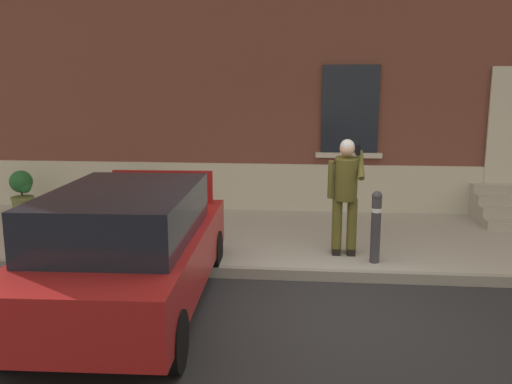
# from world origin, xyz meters

# --- Properties ---
(ground_plane) EXTENTS (80.00, 80.00, 0.00)m
(ground_plane) POSITION_xyz_m (0.00, 0.00, 0.00)
(ground_plane) COLOR #232326
(sidewalk) EXTENTS (24.00, 3.60, 0.15)m
(sidewalk) POSITION_xyz_m (0.00, 2.80, 0.07)
(sidewalk) COLOR #99968E
(sidewalk) RESTS_ON ground
(curb_edge) EXTENTS (24.00, 0.12, 0.15)m
(curb_edge) POSITION_xyz_m (0.00, 0.94, 0.07)
(curb_edge) COLOR gray
(curb_edge) RESTS_ON ground
(building_facade) EXTENTS (24.00, 1.52, 7.50)m
(building_facade) POSITION_xyz_m (0.01, 5.29, 3.73)
(building_facade) COLOR brown
(building_facade) RESTS_ON ground
(hatchback_car_red) EXTENTS (1.91, 4.12, 1.50)m
(hatchback_car_red) POSITION_xyz_m (-2.14, -0.29, 0.79)
(hatchback_car_red) COLOR maroon
(hatchback_car_red) RESTS_ON ground
(bollard_near_person) EXTENTS (0.15, 0.15, 1.04)m
(bollard_near_person) POSITION_xyz_m (0.91, 1.35, 0.71)
(bollard_near_person) COLOR #333338
(bollard_near_person) RESTS_ON sidewalk
(bollard_far_left) EXTENTS (0.15, 0.15, 1.04)m
(bollard_far_left) POSITION_xyz_m (-2.75, 1.35, 0.71)
(bollard_far_left) COLOR #333338
(bollard_far_left) RESTS_ON sidewalk
(person_on_phone) EXTENTS (0.51, 0.49, 1.75)m
(person_on_phone) POSITION_xyz_m (0.49, 1.63, 1.15)
(person_on_phone) COLOR #514C1E
(person_on_phone) RESTS_ON sidewalk
(planter_olive) EXTENTS (0.44, 0.44, 0.86)m
(planter_olive) POSITION_xyz_m (-5.70, 3.81, 0.61)
(planter_olive) COLOR #606B38
(planter_olive) RESTS_ON sidewalk
(planter_charcoal) EXTENTS (0.44, 0.44, 0.86)m
(planter_charcoal) POSITION_xyz_m (-3.53, 4.04, 0.61)
(planter_charcoal) COLOR #2D2D30
(planter_charcoal) RESTS_ON sidewalk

